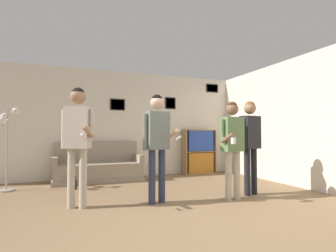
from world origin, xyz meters
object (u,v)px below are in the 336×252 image
at_px(person_player_foreground_center, 157,136).
at_px(person_spectator_near_bookshelf, 250,137).
at_px(bookshelf, 199,152).
at_px(person_watcher_holding_cup, 232,139).
at_px(couch, 98,168).
at_px(bottle_on_floor, 75,184).
at_px(person_player_foreground_left, 78,133).
at_px(floor_lamp, 7,132).

relative_size(person_player_foreground_center, person_spectator_near_bookshelf, 1.02).
distance_m(bookshelf, person_watcher_holding_cup, 2.95).
xyz_separation_m(couch, bottle_on_floor, (-0.53, -0.78, -0.19)).
distance_m(person_player_foreground_left, bottle_on_floor, 1.73).
distance_m(couch, person_player_foreground_left, 2.40).
distance_m(couch, bottle_on_floor, 0.96).
distance_m(bookshelf, person_spectator_near_bookshelf, 2.66).
bearing_deg(person_player_foreground_left, person_spectator_near_bookshelf, -4.43).
relative_size(person_player_foreground_left, bottle_on_floor, 6.79).
height_order(person_player_foreground_center, person_spectator_near_bookshelf, person_player_foreground_center).
distance_m(person_player_foreground_center, person_watcher_holding_cup, 1.27).
bearing_deg(floor_lamp, person_player_foreground_left, -54.34).
relative_size(couch, bottle_on_floor, 7.55).
xyz_separation_m(person_player_foreground_left, person_spectator_near_bookshelf, (2.95, -0.23, -0.08)).
distance_m(bookshelf, person_player_foreground_left, 4.09).
height_order(bookshelf, floor_lamp, floor_lamp).
distance_m(person_player_foreground_left, person_player_foreground_center, 1.20).
xyz_separation_m(bookshelf, person_watcher_holding_cup, (-0.85, -2.79, 0.40)).
xyz_separation_m(floor_lamp, bottle_on_floor, (1.24, -0.30, -1.03)).
bearing_deg(person_spectator_near_bookshelf, person_watcher_holding_cup, -159.95).
bearing_deg(bottle_on_floor, person_watcher_holding_cup, -36.93).
height_order(bookshelf, person_player_foreground_center, person_player_foreground_center).
bearing_deg(couch, floor_lamp, -164.63).
bearing_deg(person_spectator_near_bookshelf, bookshelf, 82.54).
bearing_deg(bottle_on_floor, person_player_foreground_center, -53.12).
relative_size(floor_lamp, person_spectator_near_bookshelf, 0.95).
xyz_separation_m(person_player_foreground_left, bottle_on_floor, (0.02, 1.40, -1.01)).
bearing_deg(person_watcher_holding_cup, person_player_foreground_center, 168.50).
bearing_deg(person_player_foreground_center, couch, 105.35).
xyz_separation_m(couch, person_player_foreground_center, (0.64, -2.35, 0.77)).
relative_size(person_player_foreground_left, person_player_foreground_center, 1.04).
bearing_deg(person_player_foreground_center, person_watcher_holding_cup, -11.50).
bearing_deg(couch, person_player_foreground_left, -104.06).
relative_size(bookshelf, floor_lamp, 0.75).
bearing_deg(couch, bottle_on_floor, -124.14).
xyz_separation_m(person_player_foreground_left, person_watcher_holding_cup, (2.44, -0.41, -0.11)).
distance_m(person_spectator_near_bookshelf, bottle_on_floor, 3.48).
xyz_separation_m(person_spectator_near_bookshelf, bottle_on_floor, (-2.93, 1.63, -0.93)).
bearing_deg(bottle_on_floor, couch, 55.86).
height_order(couch, person_player_foreground_center, person_player_foreground_center).
xyz_separation_m(person_watcher_holding_cup, person_spectator_near_bookshelf, (0.51, 0.19, 0.04)).
xyz_separation_m(floor_lamp, person_player_foreground_center, (2.41, -1.86, -0.07)).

